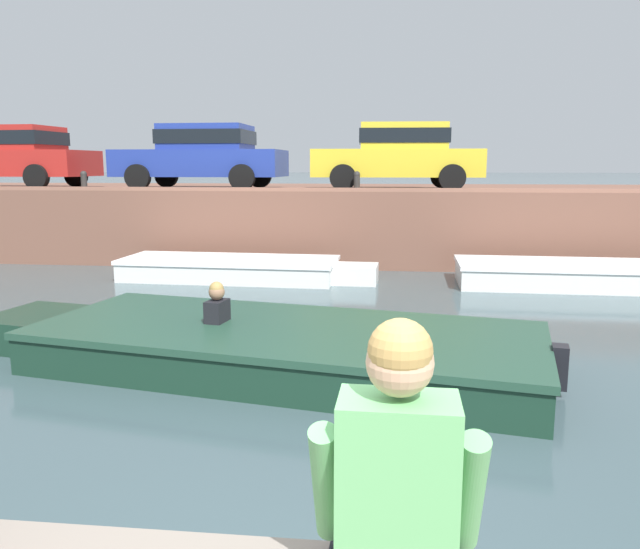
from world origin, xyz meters
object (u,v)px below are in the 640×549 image
Objects in this scene: motorboat_passing at (263,346)px; mooring_bollard_mid at (357,180)px; boat_moored_west_white at (240,269)px; mooring_bollard_west at (84,180)px; car_left_inner_blue at (203,154)px; car_centre_yellow at (398,154)px; car_leftmost_red at (10,154)px; person_seated_right at (397,500)px; boat_moored_central_white at (600,275)px.

motorboat_passing is 15.99× the size of mooring_bollard_mid.
mooring_bollard_west is (-4.07, 1.63, 1.77)m from boat_moored_west_white.
car_left_inner_blue reaches higher than motorboat_passing.
car_centre_yellow is at bearing 51.15° from mooring_bollard_mid.
mooring_bollard_west is (-2.55, -1.14, -0.61)m from car_left_inner_blue.
car_centre_yellow is (3.23, 2.78, 2.37)m from boat_moored_west_white.
car_leftmost_red is 4.50× the size of person_seated_right.
boat_moored_west_white is at bearing -144.69° from mooring_bollard_mid.
mooring_bollard_mid reaches higher than boat_moored_central_white.
mooring_bollard_west reaches higher than person_seated_right.
mooring_bollard_mid is (-0.92, -1.14, -0.61)m from car_centre_yellow.
mooring_bollard_west is at bearing -155.86° from car_left_inner_blue.
boat_moored_central_white is (7.10, -0.06, 0.01)m from boat_moored_west_white.
car_left_inner_blue reaches higher than boat_moored_west_white.
motorboat_passing is 8.74m from car_centre_yellow.
mooring_bollard_west is (-7.30, -1.14, -0.61)m from car_centre_yellow.
mooring_bollard_mid is at bearing 160.49° from boat_moored_central_white.
car_centre_yellow reaches higher than motorboat_passing.
person_seated_right is at bearing -54.18° from car_leftmost_red.
boat_moored_central_white is 5.35m from car_centre_yellow.
car_leftmost_red is 8.98m from mooring_bollard_mid.
car_left_inner_blue is at bearing 163.44° from mooring_bollard_mid.
mooring_bollard_west is at bearing 171.36° from boat_moored_central_white.
car_centre_yellow is at bearing 0.04° from car_left_inner_blue.
car_centre_yellow is 9.03× the size of mooring_bollard_west.
mooring_bollard_mid is (8.88, -1.14, -0.61)m from car_leftmost_red.
boat_moored_west_white is 5.47× the size of person_seated_right.
car_left_inner_blue reaches higher than boat_moored_central_white.
mooring_bollard_west is at bearing 128.54° from motorboat_passing.
boat_moored_central_white is at bearing -11.72° from car_leftmost_red.
boat_moored_central_white reaches higher than boat_moored_west_white.
boat_moored_west_white is 1.31× the size of car_centre_yellow.
car_leftmost_red is (-6.57, 2.77, 2.38)m from boat_moored_west_white.
boat_moored_west_white is at bearing 179.49° from boat_moored_central_white.
car_leftmost_red is 9.80m from car_centre_yellow.
motorboat_passing is 11.85m from car_leftmost_red.
motorboat_passing is 7.36m from mooring_bollard_mid.
boat_moored_west_white is at bearing 106.18° from person_seated_right.
mooring_bollard_mid reaches higher than boat_moored_west_white.
person_seated_right is (3.07, -10.59, 1.08)m from boat_moored_west_white.
boat_moored_west_white is 4.88m from car_centre_yellow.
boat_moored_west_white is at bearing -22.87° from car_leftmost_red.
boat_moored_west_white is at bearing -21.86° from mooring_bollard_west.
car_centre_yellow reaches higher than boat_moored_central_white.
car_left_inner_blue is (5.05, 0.00, -0.00)m from car_leftmost_red.
motorboat_passing is 7.37× the size of person_seated_right.
car_left_inner_blue is 9.20× the size of mooring_bollard_mid.
car_left_inner_blue is (-8.63, 2.84, 2.36)m from boat_moored_central_white.
person_seated_right is (9.65, -13.36, -1.30)m from car_leftmost_red.
mooring_bollard_mid is 12.27m from person_seated_right.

